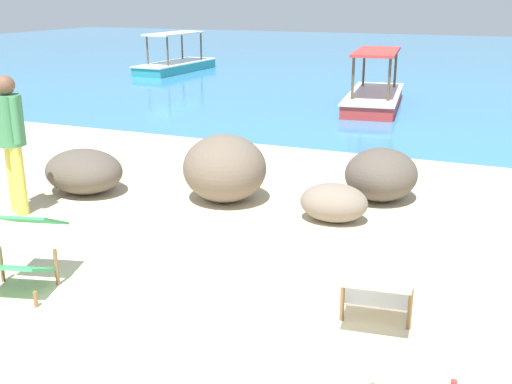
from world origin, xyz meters
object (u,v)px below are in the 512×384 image
(person_standing, at_px, (11,134))
(boat_teal, at_px, (176,63))
(deck_chair_near, at_px, (378,277))
(boat_red, at_px, (374,95))
(deck_chair_far, at_px, (23,246))

(person_standing, relative_size, boat_teal, 0.44)
(boat_teal, bearing_deg, deck_chair_near, 36.97)
(deck_chair_near, relative_size, boat_red, 0.22)
(deck_chair_near, xyz_separation_m, deck_chair_far, (-2.99, -0.56, 0.00))
(boat_red, bearing_deg, deck_chair_near, -174.65)
(deck_chair_far, bearing_deg, deck_chair_near, 85.79)
(boat_teal, height_order, boat_red, same)
(deck_chair_near, xyz_separation_m, boat_red, (-2.17, 9.92, -0.13))
(deck_chair_far, distance_m, person_standing, 2.16)
(deck_chair_near, xyz_separation_m, person_standing, (-4.45, 0.93, 0.56))
(person_standing, bearing_deg, boat_red, 12.78)
(deck_chair_far, height_order, person_standing, person_standing)
(deck_chair_near, distance_m, deck_chair_far, 3.05)
(deck_chair_near, distance_m, boat_teal, 17.27)
(boat_teal, xyz_separation_m, boat_red, (7.71, -4.24, 0.00))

